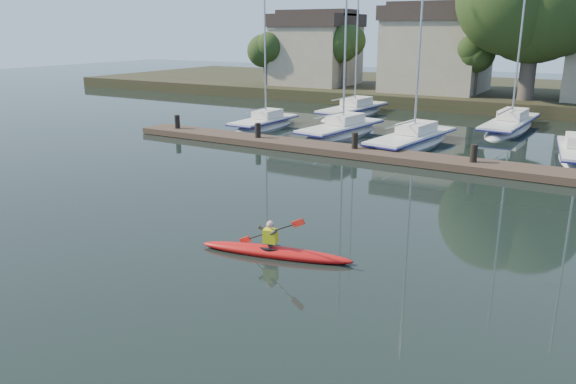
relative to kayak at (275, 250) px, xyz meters
The scene contains 9 objects.
ground 0.77m from the kayak, 134.56° to the right, with size 160.00×160.00×0.00m, color black.
kayak is the anchor object (origin of this frame).
dock 13.48m from the kayak, 92.24° to the left, with size 34.00×2.00×1.80m.
sailboat_0 22.19m from the kayak, 123.76° to the left, with size 2.13×7.02×11.07m.
sailboat_1 19.77m from the kayak, 109.93° to the left, with size 3.19×8.79×14.05m.
sailboat_2 17.71m from the kayak, 96.03° to the left, with size 3.37×9.35×15.14m.
sailboat_5 28.36m from the kayak, 109.75° to the left, with size 2.90×9.57×15.61m.
sailboat_6 25.97m from the kayak, 85.68° to the left, with size 2.71×10.36×16.31m.
shore 39.89m from the kayak, 88.43° to the left, with size 90.00×25.25×12.75m.
Camera 1 is at (8.56, -12.26, 6.32)m, focal length 35.00 mm.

